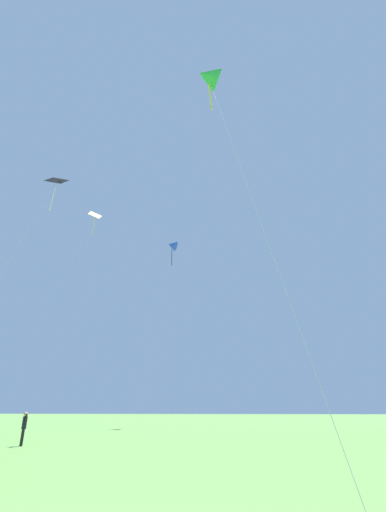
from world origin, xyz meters
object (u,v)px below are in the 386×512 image
Objects in this scene: kite_blue_delta at (172,245)px; kite_green_small at (208,77)px; person_in_blue_jacket at (24,425)px; kite_yellow_diamond at (92,224)px; kite_black_large at (52,191)px.

kite_blue_delta is 36.24m from kite_green_small.
person_in_blue_jacket is (-1.37, -27.70, -22.68)m from kite_blue_delta.
kite_yellow_diamond is 36.14m from kite_green_small.
kite_black_large is 15.24m from person_in_blue_jacket.
kite_green_small is at bearing -31.64° from kite_black_large.
kite_black_large is at bearing 145.75° from person_in_blue_jacket.
kite_blue_delta is (2.72, 26.78, 7.53)m from kite_black_large.
kite_green_small is (9.42, -34.26, -7.16)m from kite_blue_delta.
kite_yellow_diamond reaches higher than kite_blue_delta.
kite_green_small is at bearing -31.30° from person_in_blue_jacket.
kite_blue_delta is at bearing 87.16° from person_in_blue_jacket.
kite_black_large is 10.87× the size of person_in_blue_jacket.
kite_blue_delta is at bearing 27.09° from kite_yellow_diamond.
kite_black_large is 27.95m from kite_blue_delta.
kite_green_small is at bearing -56.00° from kite_yellow_diamond.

